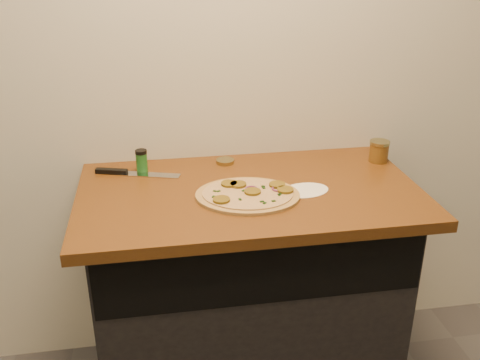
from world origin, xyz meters
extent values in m
cube|color=beige|center=(0.00, 1.75, 1.35)|extent=(4.00, 0.02, 2.70)
cube|color=black|center=(0.00, 1.45, 0.43)|extent=(1.10, 0.60, 0.86)
cube|color=brown|center=(0.00, 1.42, 0.88)|extent=(1.20, 0.70, 0.04)
cylinder|color=tan|center=(-0.02, 1.35, 0.91)|extent=(0.41, 0.41, 0.01)
cylinder|color=beige|center=(-0.02, 1.35, 0.91)|extent=(0.35, 0.35, 0.00)
cylinder|color=brown|center=(0.11, 1.34, 0.92)|extent=(0.06, 0.06, 0.01)
cylinder|color=brown|center=(-0.07, 1.43, 0.92)|extent=(0.06, 0.06, 0.01)
cylinder|color=brown|center=(0.00, 1.35, 0.92)|extent=(0.06, 0.06, 0.01)
cylinder|color=brown|center=(-0.04, 1.42, 0.92)|extent=(0.06, 0.06, 0.01)
cylinder|color=brown|center=(0.09, 1.39, 0.92)|extent=(0.06, 0.06, 0.01)
cylinder|color=brown|center=(-0.11, 1.30, 0.92)|extent=(0.06, 0.06, 0.01)
torus|color=#742B5E|center=(0.09, 1.36, 0.92)|extent=(0.05, 0.05, 0.01)
torus|color=#742B5E|center=(0.00, 1.37, 0.92)|extent=(0.05, 0.05, 0.01)
cube|color=black|center=(-0.05, 1.30, 0.92)|extent=(0.01, 0.01, 0.00)
cube|color=black|center=(-0.03, 1.37, 0.92)|extent=(0.02, 0.01, 0.00)
cube|color=black|center=(0.08, 1.32, 0.92)|extent=(0.01, 0.01, 0.00)
cube|color=black|center=(0.08, 1.39, 0.92)|extent=(0.01, 0.02, 0.00)
cube|color=black|center=(-0.13, 1.38, 0.92)|extent=(0.02, 0.01, 0.00)
cube|color=black|center=(-0.11, 1.38, 0.92)|extent=(0.02, 0.01, 0.00)
cube|color=black|center=(0.02, 1.27, 0.92)|extent=(0.01, 0.01, 0.00)
cube|color=black|center=(0.04, 1.38, 0.92)|extent=(0.01, 0.02, 0.00)
cube|color=black|center=(0.09, 1.32, 0.92)|extent=(0.02, 0.01, 0.00)
cube|color=black|center=(0.04, 1.39, 0.92)|extent=(0.02, 0.01, 0.00)
cube|color=black|center=(-0.14, 1.34, 0.92)|extent=(0.01, 0.02, 0.00)
cube|color=black|center=(0.05, 1.27, 0.92)|extent=(0.01, 0.01, 0.00)
cube|color=black|center=(0.02, 1.26, 0.92)|extent=(0.01, 0.02, 0.00)
cube|color=#B7BAC1|center=(-0.34, 1.59, 0.90)|extent=(0.22, 0.10, 0.01)
cube|color=black|center=(-0.49, 1.63, 0.91)|extent=(0.12, 0.06, 0.02)
cylinder|color=#988F58|center=(-0.05, 1.67, 0.91)|extent=(0.09, 0.09, 0.02)
cylinder|color=maroon|center=(0.55, 1.59, 0.94)|extent=(0.07, 0.07, 0.07)
cylinder|color=#988F58|center=(0.55, 1.59, 0.98)|extent=(0.08, 0.08, 0.01)
cylinder|color=#1D5E20|center=(-0.37, 1.63, 0.94)|extent=(0.04, 0.04, 0.07)
cylinder|color=black|center=(-0.37, 1.63, 0.98)|extent=(0.04, 0.04, 0.01)
cylinder|color=white|center=(0.19, 1.37, 0.90)|extent=(0.21, 0.21, 0.00)
camera|label=1|loc=(-0.32, -0.26, 1.69)|focal=40.00mm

